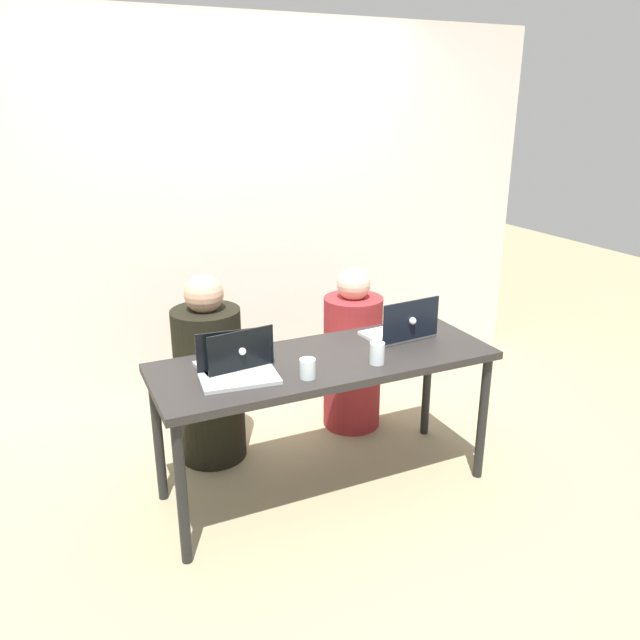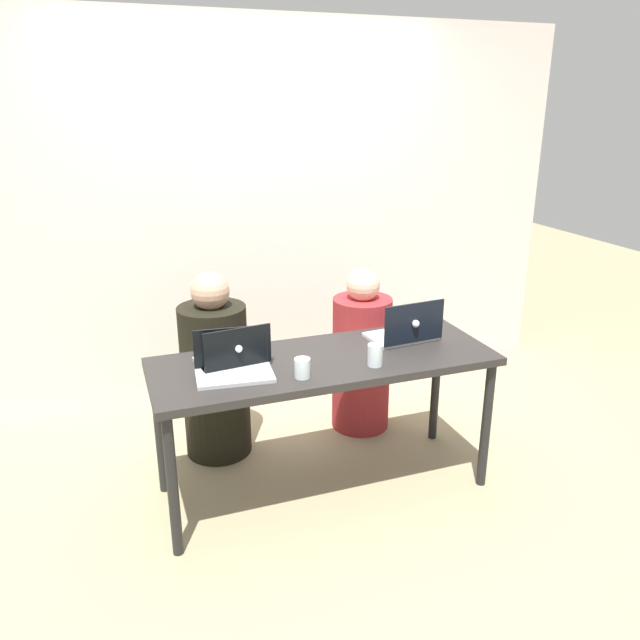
% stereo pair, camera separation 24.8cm
% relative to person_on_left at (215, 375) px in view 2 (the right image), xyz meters
% --- Properties ---
extents(ground_plane, '(12.00, 12.00, 0.00)m').
position_rel_person_on_left_xyz_m(ground_plane, '(0.45, -0.57, -0.48)').
color(ground_plane, gray).
extents(back_wall, '(4.50, 0.10, 2.48)m').
position_rel_person_on_left_xyz_m(back_wall, '(0.45, 0.83, 0.76)').
color(back_wall, silver).
rests_on(back_wall, ground).
extents(desk, '(1.72, 0.62, 0.75)m').
position_rel_person_on_left_xyz_m(desk, '(0.45, -0.57, 0.19)').
color(desk, '#282524').
rests_on(desk, ground).
extents(person_on_left, '(0.45, 0.45, 1.09)m').
position_rel_person_on_left_xyz_m(person_on_left, '(0.00, 0.00, 0.00)').
color(person_on_left, black).
rests_on(person_on_left, ground).
extents(person_on_right, '(0.37, 0.37, 1.03)m').
position_rel_person_on_left_xyz_m(person_on_right, '(0.91, 0.00, -0.03)').
color(person_on_right, maroon).
rests_on(person_on_right, ground).
extents(laptop_front_left, '(0.37, 0.26, 0.21)m').
position_rel_person_on_left_xyz_m(laptop_front_left, '(-0.01, -0.61, 0.31)').
color(laptop_front_left, '#B0B7B6').
rests_on(laptop_front_left, desk).
extents(laptop_back_left, '(0.35, 0.27, 0.21)m').
position_rel_person_on_left_xyz_m(laptop_back_left, '(0.01, -0.50, 0.31)').
color(laptop_back_left, '#B1B1B5').
rests_on(laptop_back_left, desk).
extents(laptop_back_right, '(0.37, 0.29, 0.23)m').
position_rel_person_on_left_xyz_m(laptop_back_right, '(0.94, -0.49, 0.32)').
color(laptop_back_right, silver).
rests_on(laptop_back_right, desk).
extents(water_glass_left, '(0.07, 0.07, 0.09)m').
position_rel_person_on_left_xyz_m(water_glass_left, '(0.28, -0.75, 0.31)').
color(water_glass_left, silver).
rests_on(water_glass_left, desk).
extents(water_glass_right, '(0.07, 0.07, 0.11)m').
position_rel_person_on_left_xyz_m(water_glass_right, '(0.65, -0.73, 0.31)').
color(water_glass_right, silver).
rests_on(water_glass_right, desk).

